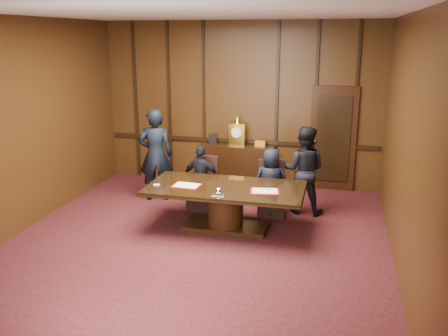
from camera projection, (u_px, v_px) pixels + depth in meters
name	position (u px, v px, depth m)	size (l,w,h in m)	color
room	(198.00, 137.00, 7.05)	(7.00, 7.04, 3.50)	#330E0E
sideboard	(237.00, 164.00, 10.33)	(1.60, 0.45, 1.54)	black
conference_table	(225.00, 201.00, 7.95)	(2.62, 1.32, 0.76)	black
folder_left	(187.00, 186.00, 7.91)	(0.48, 0.36, 0.02)	#A3130F
folder_right	(265.00, 191.00, 7.62)	(0.51, 0.41, 0.02)	#A3130F
inkstand	(219.00, 192.00, 7.45)	(0.20, 0.14, 0.12)	white
notepad	(157.00, 185.00, 7.95)	(0.10, 0.07, 0.01)	#FCF67B
chair_left	(203.00, 194.00, 8.98)	(0.52, 0.52, 0.99)	black
chair_right	(271.00, 199.00, 8.69)	(0.55, 0.55, 0.99)	black
signatory_left	(202.00, 178.00, 8.82)	(0.73, 0.30, 1.24)	black
signatory_right	(271.00, 182.00, 8.52)	(0.62, 0.40, 1.27)	black
witness_left	(156.00, 155.00, 9.34)	(0.67, 0.44, 1.83)	black
witness_right	(304.00, 170.00, 8.66)	(0.79, 0.62, 1.63)	black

